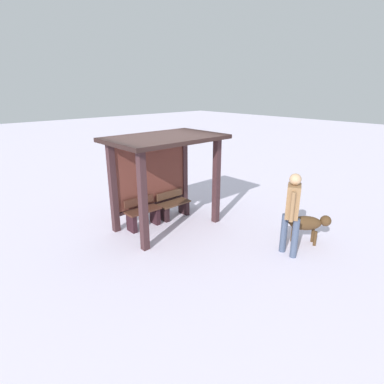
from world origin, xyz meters
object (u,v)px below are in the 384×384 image
(bus_shelter, at_px, (161,159))
(bench_center_inside, at_px, (174,206))
(dog, at_px, (308,224))
(person_walking, at_px, (292,208))
(bench_left_inside, at_px, (143,215))

(bus_shelter, xyz_separation_m, bench_center_inside, (0.51, 0.18, -1.44))
(dog, bearing_deg, person_walking, 178.00)
(bench_left_inside, distance_m, bench_center_inside, 1.02)
(bench_left_inside, bearing_deg, bench_center_inside, 0.18)
(bus_shelter, xyz_separation_m, bench_left_inside, (-0.51, 0.18, -1.40))
(bench_left_inside, bearing_deg, person_walking, -64.87)
(person_walking, bearing_deg, bench_left_inside, 115.13)
(person_walking, bearing_deg, bench_center_inside, 99.06)
(bus_shelter, bearing_deg, person_walking, -71.63)
(bus_shelter, relative_size, person_walking, 1.53)
(person_walking, distance_m, dog, 0.95)
(bus_shelter, relative_size, dog, 3.37)
(bus_shelter, xyz_separation_m, dog, (1.79, -3.14, -1.25))
(bench_center_inside, distance_m, dog, 3.56)
(bus_shelter, relative_size, bench_center_inside, 3.05)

